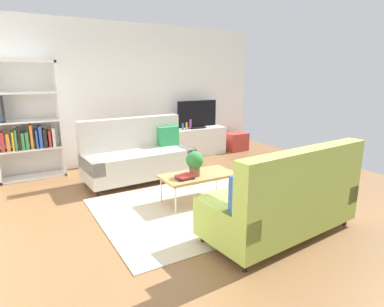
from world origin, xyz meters
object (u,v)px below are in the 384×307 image
(bottle_2, at_px, (190,124))
(bottle_0, at_px, (183,126))
(potted_plant, at_px, (195,162))
(table_book_0, at_px, (185,178))
(tv, at_px, (197,115))
(couch_beige, at_px, (138,156))
(bottle_1, at_px, (186,126))
(couch_green, at_px, (284,201))
(bookshelf, at_px, (26,126))
(tv_console, at_px, (197,142))
(coffee_table, at_px, (198,176))
(storage_trunk, at_px, (236,142))
(vase_0, at_px, (173,126))

(bottle_2, bearing_deg, bottle_0, 180.00)
(potted_plant, relative_size, bottle_0, 2.33)
(table_book_0, bearing_deg, potted_plant, 13.53)
(tv, xyz_separation_m, bottle_0, (-0.39, -0.02, -0.23))
(couch_beige, relative_size, tv, 1.94)
(bottle_1, bearing_deg, table_book_0, -119.87)
(table_book_0, bearing_deg, couch_green, -67.07)
(bottle_0, bearing_deg, table_book_0, -118.14)
(couch_green, distance_m, bottle_0, 3.94)
(bookshelf, bearing_deg, bottle_1, -1.06)
(table_book_0, bearing_deg, couch_beige, 94.44)
(couch_beige, relative_size, tv_console, 1.39)
(couch_green, relative_size, coffee_table, 1.78)
(bookshelf, relative_size, bottle_0, 13.35)
(storage_trunk, xyz_separation_m, table_book_0, (-2.84, -2.45, 0.21))
(tv, relative_size, bottle_0, 6.36)
(couch_beige, height_order, bottle_1, couch_beige)
(tv_console, height_order, bottle_0, bottle_0)
(storage_trunk, relative_size, potted_plant, 1.42)
(bottle_1, bearing_deg, potted_plant, -116.91)
(bookshelf, height_order, vase_0, bookshelf)
(potted_plant, xyz_separation_m, bottle_0, (1.15, 2.47, 0.09))
(couch_beige, bearing_deg, storage_trunk, -165.09)
(potted_plant, distance_m, bottle_0, 2.73)
(bottle_1, distance_m, bottle_2, 0.10)
(table_book_0, bearing_deg, tv, 55.56)
(table_book_0, relative_size, bottle_1, 1.43)
(coffee_table, xyz_separation_m, bottle_1, (1.17, 2.43, 0.33))
(vase_0, distance_m, bottle_0, 0.21)
(bottle_2, bearing_deg, vase_0, 166.89)
(coffee_table, xyz_separation_m, bottle_0, (1.07, 2.43, 0.33))
(couch_beige, height_order, coffee_table, couch_beige)
(storage_trunk, bearing_deg, couch_green, -120.93)
(bottle_0, bearing_deg, tv, 2.91)
(table_book_0, xyz_separation_m, bottle_0, (1.34, 2.51, 0.28))
(bookshelf, xyz_separation_m, storage_trunk, (4.63, -0.12, -0.75))
(bottle_1, bearing_deg, couch_beige, -147.11)
(couch_beige, distance_m, bottle_1, 1.88)
(tv_console, relative_size, potted_plant, 3.82)
(bottle_0, xyz_separation_m, bottle_1, (0.10, 0.00, 0.00))
(couch_beige, relative_size, bottle_2, 8.50)
(tv_console, xyz_separation_m, table_book_0, (-1.74, -2.55, 0.11))
(coffee_table, xyz_separation_m, table_book_0, (-0.27, -0.08, 0.04))
(tv, bearing_deg, vase_0, 173.12)
(coffee_table, distance_m, storage_trunk, 3.50)
(coffee_table, distance_m, potted_plant, 0.25)
(tv_console, distance_m, bottle_1, 0.50)
(storage_trunk, bearing_deg, bottle_0, 177.70)
(couch_green, distance_m, bottle_1, 3.96)
(potted_plant, height_order, table_book_0, potted_plant)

